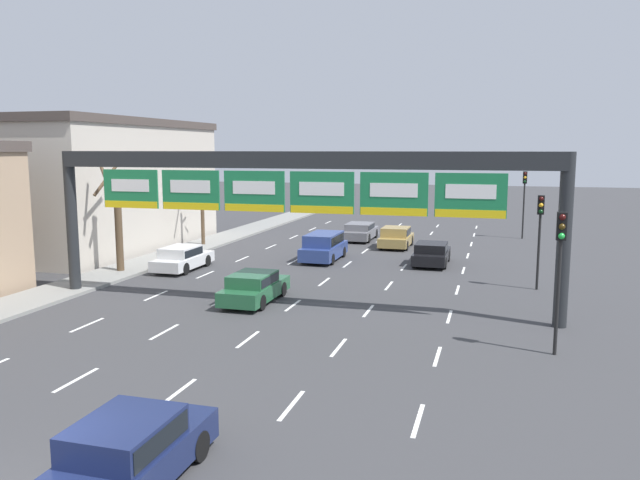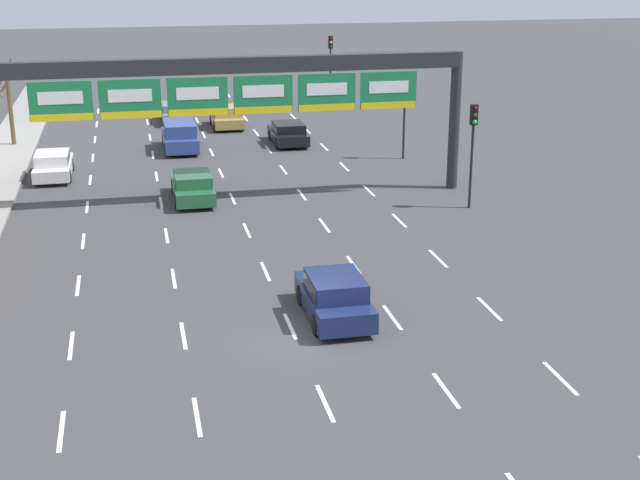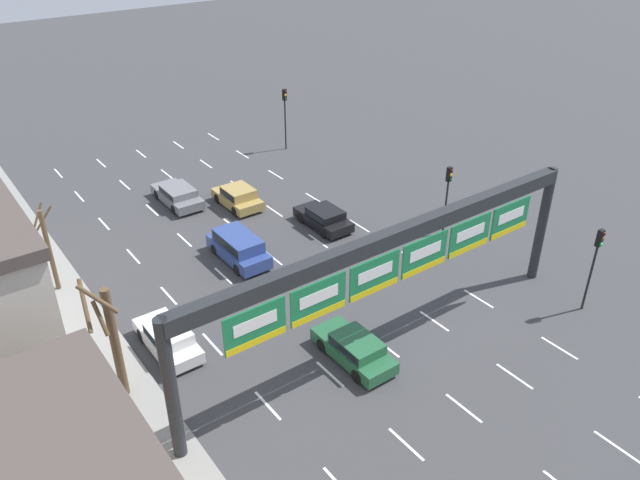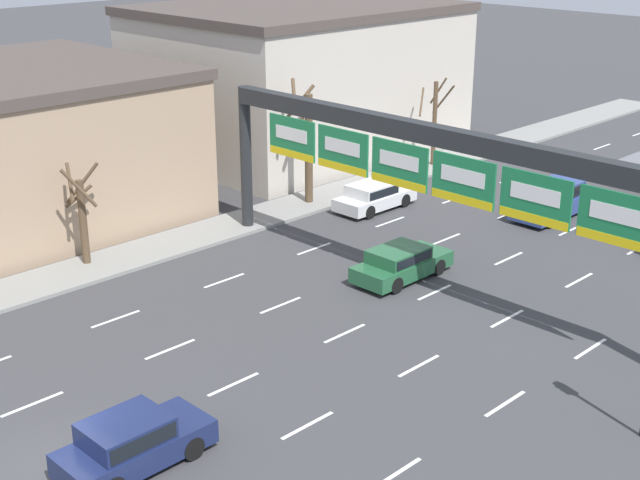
% 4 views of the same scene
% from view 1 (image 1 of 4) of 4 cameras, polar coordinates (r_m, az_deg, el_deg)
% --- Properties ---
extents(lane_dashes, '(13.32, 67.00, 0.01)m').
position_cam_1_polar(lane_dashes, '(24.61, -4.36, -7.37)').
color(lane_dashes, white).
rests_on(lane_dashes, ground_plane).
extents(sign_gantry, '(21.92, 0.70, 6.56)m').
position_cam_1_polar(sign_gantry, '(25.79, -2.80, 5.32)').
color(sign_gantry, '#232628').
rests_on(sign_gantry, ground_plane).
extents(building_far, '(13.72, 17.34, 8.60)m').
position_cam_1_polar(building_far, '(46.00, -21.80, 4.81)').
color(building_far, beige).
rests_on(building_far, ground_plane).
extents(car_green, '(1.81, 4.38, 1.33)m').
position_cam_1_polar(car_green, '(27.42, -6.05, -4.23)').
color(car_green, '#235B38').
rests_on(car_green, ground_plane).
extents(suv_blue, '(1.92, 4.56, 1.65)m').
position_cam_1_polar(suv_blue, '(37.49, 0.35, -0.47)').
color(suv_blue, navy).
rests_on(suv_blue, ground_plane).
extents(car_black, '(1.90, 4.17, 1.30)m').
position_cam_1_polar(car_black, '(36.64, 10.16, -1.16)').
color(car_black, black).
rests_on(car_black, ground_plane).
extents(car_white, '(1.81, 4.32, 1.34)m').
position_cam_1_polar(car_white, '(35.30, -12.50, -1.56)').
color(car_white, silver).
rests_on(car_white, ground_plane).
extents(car_gold, '(1.94, 4.01, 1.41)m').
position_cam_1_polar(car_gold, '(42.68, 6.96, 0.31)').
color(car_gold, '#A88947').
rests_on(car_gold, ground_plane).
extents(car_grey, '(1.98, 4.66, 1.27)m').
position_cam_1_polar(car_grey, '(45.99, 3.68, 0.85)').
color(car_grey, slate).
rests_on(car_grey, ground_plane).
extents(car_navy, '(1.83, 4.12, 1.47)m').
position_cam_1_polar(car_navy, '(13.48, -17.02, -17.88)').
color(car_navy, '#19234C').
rests_on(car_navy, ground_plane).
extents(traffic_light_near_gantry, '(0.30, 0.35, 4.51)m').
position_cam_1_polar(traffic_light_near_gantry, '(31.09, 19.48, 1.51)').
color(traffic_light_near_gantry, black).
rests_on(traffic_light_near_gantry, ground_plane).
extents(traffic_light_mid_block, '(0.30, 0.35, 5.02)m').
position_cam_1_polar(traffic_light_mid_block, '(48.75, 18.18, 4.27)').
color(traffic_light_mid_block, black).
rests_on(traffic_light_mid_block, ground_plane).
extents(traffic_light_far_end, '(0.30, 0.35, 4.68)m').
position_cam_1_polar(traffic_light_far_end, '(21.28, 21.10, -1.20)').
color(traffic_light_far_end, black).
rests_on(traffic_light_far_end, ground_plane).
extents(tree_bare_third, '(1.28, 2.11, 6.05)m').
position_cam_1_polar(tree_bare_third, '(35.03, -18.13, 2.27)').
color(tree_bare_third, brown).
rests_on(tree_bare_third, sidewalk_left).
extents(tree_bare_furthest, '(1.89, 1.90, 4.91)m').
position_cam_1_polar(tree_bare_furthest, '(43.53, -10.74, 3.09)').
color(tree_bare_furthest, brown).
rests_on(tree_bare_furthest, sidewalk_left).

